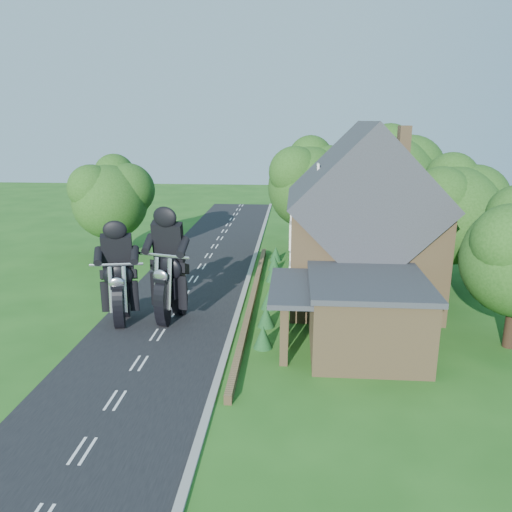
# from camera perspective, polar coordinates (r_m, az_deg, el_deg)

# --- Properties ---
(ground) EXTENTS (120.00, 120.00, 0.00)m
(ground) POSITION_cam_1_polar(r_m,az_deg,el_deg) (25.45, -11.19, -8.86)
(ground) COLOR #215417
(ground) RESTS_ON ground
(road) EXTENTS (7.00, 80.00, 0.02)m
(road) POSITION_cam_1_polar(r_m,az_deg,el_deg) (25.45, -11.19, -8.84)
(road) COLOR black
(road) RESTS_ON ground
(kerb) EXTENTS (0.30, 80.00, 0.12)m
(kerb) POSITION_cam_1_polar(r_m,az_deg,el_deg) (24.73, -2.91, -9.16)
(kerb) COLOR gray
(kerb) RESTS_ON ground
(garden_wall) EXTENTS (0.30, 22.00, 0.40)m
(garden_wall) POSITION_cam_1_polar(r_m,az_deg,el_deg) (29.21, -0.40, -4.91)
(garden_wall) COLOR olive
(garden_wall) RESTS_ON ground
(house) EXTENTS (9.54, 8.64, 10.24)m
(house) POSITION_cam_1_polar(r_m,az_deg,el_deg) (29.19, 11.97, 3.20)
(house) COLOR olive
(house) RESTS_ON ground
(annex) EXTENTS (7.05, 5.94, 3.44)m
(annex) POSITION_cam_1_polar(r_m,az_deg,el_deg) (23.37, 12.18, -6.45)
(annex) COLOR olive
(annex) RESTS_ON ground
(tree_house_right) EXTENTS (6.51, 6.00, 8.40)m
(tree_house_right) POSITION_cam_1_polar(r_m,az_deg,el_deg) (32.92, 22.21, 5.24)
(tree_house_right) COLOR black
(tree_house_right) RESTS_ON ground
(tree_behind_house) EXTENTS (7.81, 7.20, 10.08)m
(tree_behind_house) POSITION_cam_1_polar(r_m,az_deg,el_deg) (39.41, 15.66, 8.80)
(tree_behind_house) COLOR black
(tree_behind_house) RESTS_ON ground
(tree_behind_left) EXTENTS (6.94, 6.40, 9.16)m
(tree_behind_left) POSITION_cam_1_polar(r_m,az_deg,el_deg) (39.74, 6.70, 8.59)
(tree_behind_left) COLOR black
(tree_behind_left) RESTS_ON ground
(tree_far_road) EXTENTS (6.08, 5.60, 7.84)m
(tree_far_road) POSITION_cam_1_polar(r_m,az_deg,el_deg) (39.23, -15.82, 6.72)
(tree_far_road) COLOR black
(tree_far_road) RESTS_ON ground
(shrub_a) EXTENTS (0.90, 0.90, 1.10)m
(shrub_a) POSITION_cam_1_polar(r_m,az_deg,el_deg) (23.47, 0.81, -9.21)
(shrub_a) COLOR #123A19
(shrub_a) RESTS_ON ground
(shrub_b) EXTENTS (0.90, 0.90, 1.10)m
(shrub_b) POSITION_cam_1_polar(r_m,az_deg,el_deg) (25.76, 1.17, -6.92)
(shrub_b) COLOR #123A19
(shrub_b) RESTS_ON ground
(shrub_c) EXTENTS (0.90, 0.90, 1.10)m
(shrub_c) POSITION_cam_1_polar(r_m,az_deg,el_deg) (28.09, 1.46, -5.00)
(shrub_c) COLOR #123A19
(shrub_c) RESTS_ON ground
(shrub_d) EXTENTS (0.90, 0.90, 1.10)m
(shrub_d) POSITION_cam_1_polar(r_m,az_deg,el_deg) (32.82, 1.92, -1.98)
(shrub_d) COLOR #123A19
(shrub_d) RESTS_ON ground
(shrub_e) EXTENTS (0.90, 0.90, 1.10)m
(shrub_e) POSITION_cam_1_polar(r_m,az_deg,el_deg) (35.22, 2.11, -0.78)
(shrub_e) COLOR #123A19
(shrub_e) RESTS_ON ground
(shrub_f) EXTENTS (0.90, 0.90, 1.10)m
(shrub_f) POSITION_cam_1_polar(r_m,az_deg,el_deg) (37.63, 2.27, 0.26)
(shrub_f) COLOR #123A19
(shrub_f) RESTS_ON ground
(motorcycle_lead) EXTENTS (1.02, 2.04, 1.84)m
(motorcycle_lead) POSITION_cam_1_polar(r_m,az_deg,el_deg) (26.71, -9.67, -5.47)
(motorcycle_lead) COLOR black
(motorcycle_lead) RESTS_ON ground
(motorcycle_follow) EXTENTS (0.78, 1.82, 1.65)m
(motorcycle_follow) POSITION_cam_1_polar(r_m,az_deg,el_deg) (27.00, -15.13, -5.78)
(motorcycle_follow) COLOR black
(motorcycle_follow) RESTS_ON ground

